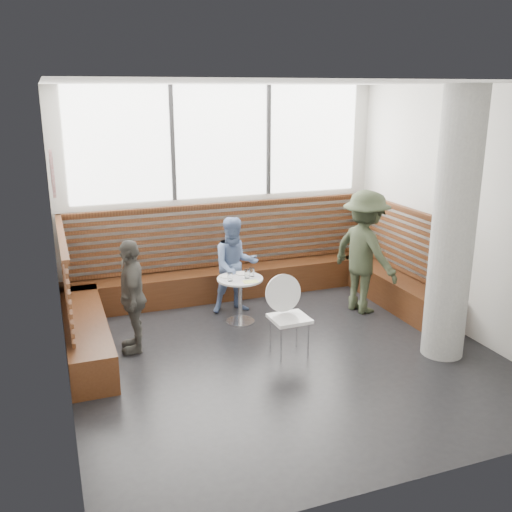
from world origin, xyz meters
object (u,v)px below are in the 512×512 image
object	(u,v)px
concrete_column	(454,227)
cafe_chair	(287,309)
adult_man	(365,252)
child_back	(235,265)
cafe_table	(240,291)
child_left	(132,296)

from	to	relation	value
concrete_column	cafe_chair	xyz separation A→B (m)	(-1.79, 0.69, -1.03)
cafe_chair	adult_man	world-z (taller)	adult_man
cafe_chair	child_back	world-z (taller)	child_back
cafe_table	child_left	world-z (taller)	child_left
concrete_column	cafe_chair	world-z (taller)	concrete_column
cafe_chair	child_back	size ratio (longest dim) A/B	0.69
adult_man	child_left	size ratio (longest dim) A/B	1.26
concrete_column	cafe_chair	size ratio (longest dim) A/B	3.29
concrete_column	cafe_table	xyz separation A→B (m)	(-2.01, 1.79, -1.13)
cafe_table	cafe_chair	world-z (taller)	cafe_chair
adult_man	concrete_column	bearing A→B (deg)	172.32
child_back	cafe_table	bearing A→B (deg)	-96.22
adult_man	child_back	xyz separation A→B (m)	(-1.76, 0.62, -0.19)
cafe_table	child_left	xyz separation A→B (m)	(-1.51, -0.36, 0.24)
child_back	adult_man	bearing A→B (deg)	-16.03
cafe_chair	child_left	size ratio (longest dim) A/B	0.69
child_left	cafe_chair	bearing A→B (deg)	74.46
cafe_table	child_back	size ratio (longest dim) A/B	0.46
cafe_table	cafe_chair	xyz separation A→B (m)	(0.23, -1.10, 0.11)
child_back	child_left	distance (m)	1.77
child_back	child_left	xyz separation A→B (m)	(-1.58, -0.78, 0.01)
concrete_column	child_back	distance (m)	3.08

